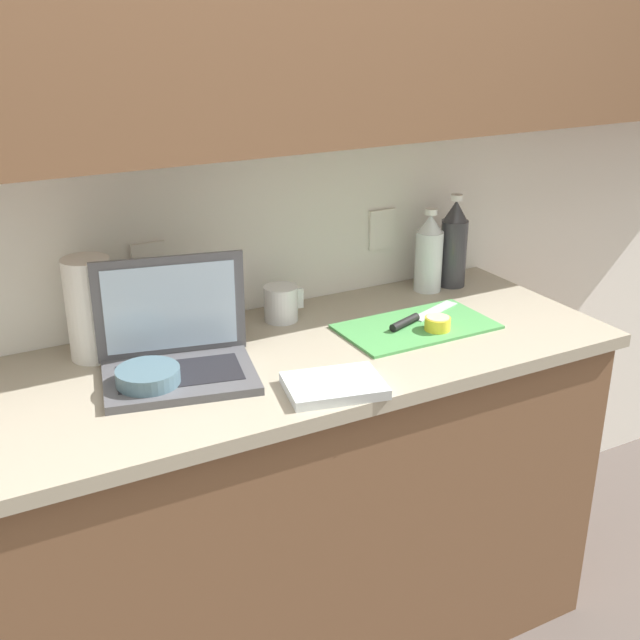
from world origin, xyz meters
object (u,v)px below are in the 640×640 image
knife (413,319)px  bowl_white (148,380)px  laptop (176,348)px  bottle_oil_tall (454,244)px  bottle_green_soda (429,254)px  lemon_half_cut (438,323)px  paper_towel_roll (90,309)px  measuring_cup (281,303)px  cutting_board (416,327)px

knife → bowl_white: size_ratio=1.95×
laptop → bottle_oil_tall: bottle_oil_tall is taller
knife → bottle_green_soda: size_ratio=1.11×
laptop → lemon_half_cut: size_ratio=5.79×
lemon_half_cut → paper_towel_roll: bearing=161.7°
bowl_white → knife: bearing=3.2°
bottle_oil_tall → paper_towel_roll: 1.10m
lemon_half_cut → measuring_cup: measuring_cup is taller
bottle_oil_tall → bowl_white: (-1.04, -0.25, -0.10)m
laptop → paper_towel_roll: laptop is taller
bottle_green_soda → bowl_white: 0.99m
bottle_green_soda → bowl_white: bearing=-165.1°
laptop → cutting_board: laptop is taller
measuring_cup → bowl_white: 0.51m
bottle_green_soda → bottle_oil_tall: bearing=-0.0°
laptop → lemon_half_cut: (0.69, -0.10, -0.04)m
bottle_oil_tall → lemon_half_cut: bearing=-132.6°
lemon_half_cut → bottle_green_soda: (0.17, 0.29, 0.09)m
knife → paper_towel_roll: size_ratio=1.10×
laptop → lemon_half_cut: bearing=4.5°
cutting_board → bowl_white: (-0.75, -0.02, 0.02)m
bottle_oil_tall → laptop: bearing=-168.8°
cutting_board → lemon_half_cut: size_ratio=5.98×
lemon_half_cut → laptop: bearing=172.0°
cutting_board → lemon_half_cut: bearing=-58.7°
bowl_white → bottle_oil_tall: bearing=13.7°
paper_towel_roll → cutting_board: bearing=-15.7°
measuring_cup → lemon_half_cut: bearing=-40.3°
bottle_green_soda → measuring_cup: bearing=-179.0°
laptop → paper_towel_roll: bearing=142.2°
laptop → cutting_board: 0.66m
laptop → measuring_cup: laptop is taller
lemon_half_cut → measuring_cup: (-0.33, 0.28, 0.02)m
knife → measuring_cup: measuring_cup is taller
bottle_green_soda → measuring_cup: size_ratio=2.23×
laptop → lemon_half_cut: 0.70m
cutting_board → bowl_white: bowl_white is taller
knife → bowl_white: (-0.75, -0.04, 0.01)m
knife → paper_towel_roll: bearing=145.3°
lemon_half_cut → bowl_white: bearing=177.6°
bowl_white → paper_towel_roll: 0.27m
laptop → bowl_white: bearing=-131.8°
laptop → knife: (0.66, -0.02, -0.05)m
cutting_board → lemon_half_cut: 0.06m
lemon_half_cut → bowl_white: (-0.78, 0.03, 0.00)m
knife → lemon_half_cut: size_ratio=4.08×
bottle_green_soda → bottle_oil_tall: bottle_oil_tall is taller
bottle_oil_tall → measuring_cup: bottle_oil_tall is taller
cutting_board → bottle_oil_tall: (0.29, 0.23, 0.13)m
bottle_oil_tall → measuring_cup: bearing=-179.2°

